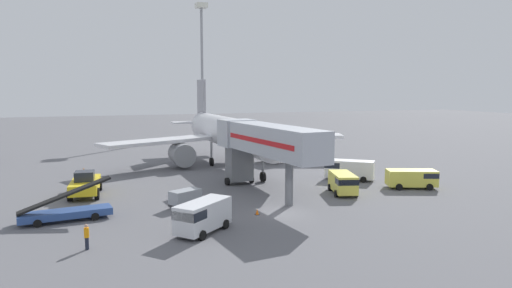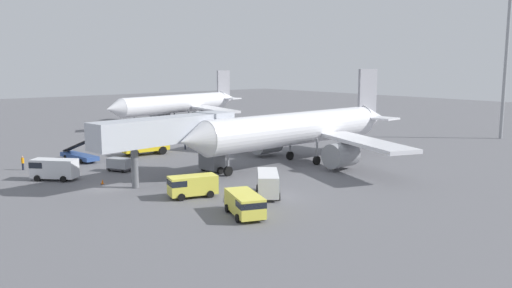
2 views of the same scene
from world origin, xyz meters
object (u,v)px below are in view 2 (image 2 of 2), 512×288
at_px(service_van_mid_right, 245,203).
at_px(airplane_background, 180,104).
at_px(baggage_cart_mid_left, 119,164).
at_px(pushback_tug, 145,147).
at_px(ground_crew_worker_foreground, 185,144).
at_px(belt_loader_truck, 79,155).
at_px(service_van_rear_right, 268,182).
at_px(jet_bridge, 174,133).
at_px(airplane_at_gate, 301,130).
at_px(apron_light_mast, 509,20).
at_px(safety_cone_alpha, 102,182).
at_px(ground_crew_worker_midground, 23,163).
at_px(service_van_rear_left, 191,185).
at_px(service_van_far_left, 53,168).

distance_m(service_van_mid_right, airplane_background, 67.70).
bearing_deg(baggage_cart_mid_left, pushback_tug, 136.96).
bearing_deg(service_van_mid_right, baggage_cart_mid_left, 179.55).
xyz_separation_m(pushback_tug, baggage_cart_mid_left, (8.15, -7.61, -0.27)).
relative_size(service_van_mid_right, ground_crew_worker_foreground, 3.28).
bearing_deg(belt_loader_truck, service_van_rear_right, 13.17).
distance_m(jet_bridge, airplane_background, 52.83).
xyz_separation_m(airplane_at_gate, apron_light_mast, (5.97, 40.75, 15.15)).
distance_m(belt_loader_truck, airplane_background, 41.92).
xyz_separation_m(jet_bridge, service_van_rear_right, (11.43, 3.21, -3.82)).
xyz_separation_m(ground_crew_worker_foreground, safety_cone_alpha, (13.39, -18.49, -0.62)).
xyz_separation_m(ground_crew_worker_foreground, airplane_background, (-28.24, 16.62, 3.17)).
relative_size(ground_crew_worker_midground, safety_cone_alpha, 3.33).
bearing_deg(airplane_at_gate, service_van_rear_left, -74.07).
bearing_deg(apron_light_mast, service_van_rear_left, -90.27).
bearing_deg(service_van_mid_right, service_van_rear_right, 124.04).
bearing_deg(ground_crew_worker_foreground, service_van_mid_right, -24.30).
distance_m(jet_bridge, service_van_far_left, 13.56).
bearing_deg(baggage_cart_mid_left, service_van_rear_left, -0.39).
bearing_deg(service_van_rear_right, ground_crew_worker_foreground, 163.19).
bearing_deg(jet_bridge, ground_crew_worker_midground, -145.60).
xyz_separation_m(belt_loader_truck, service_van_rear_left, (24.89, 0.88, 0.39)).
bearing_deg(service_van_mid_right, belt_loader_truck, -178.62).
bearing_deg(ground_crew_worker_midground, baggage_cart_mid_left, 46.47).
bearing_deg(airplane_background, service_van_mid_right, -27.29).
bearing_deg(ground_crew_worker_foreground, airplane_at_gate, 17.28).
bearing_deg(service_van_rear_left, pushback_tug, 161.86).
height_order(airplane_at_gate, service_van_rear_left, airplane_at_gate).
distance_m(safety_cone_alpha, apron_light_mast, 68.44).
bearing_deg(ground_crew_worker_foreground, baggage_cart_mid_left, -59.52).
distance_m(airplane_at_gate, baggage_cart_mid_left, 22.32).
distance_m(pushback_tug, ground_crew_worker_foreground, 6.60).
distance_m(service_van_rear_left, baggage_cart_mid_left, 15.40).
bearing_deg(airplane_background, jet_bridge, -32.32).
height_order(baggage_cart_mid_left, apron_light_mast, apron_light_mast).
height_order(jet_bridge, service_van_rear_right, jet_bridge).
height_order(service_van_mid_right, airplane_background, airplane_background).
xyz_separation_m(ground_crew_worker_midground, apron_light_mast, (23.60, 68.91, 18.46)).
bearing_deg(jet_bridge, apron_light_mast, 82.49).
relative_size(jet_bridge, belt_loader_truck, 2.46).
distance_m(belt_loader_truck, apron_light_mast, 69.05).
relative_size(baggage_cart_mid_left, ground_crew_worker_midground, 1.79).
xyz_separation_m(ground_crew_worker_midground, airplane_background, (-28.68, 39.16, 3.15)).
distance_m(belt_loader_truck, service_van_rear_right, 29.75).
bearing_deg(safety_cone_alpha, belt_loader_truck, 167.20).
relative_size(service_van_far_left, ground_crew_worker_foreground, 2.94).
height_order(service_van_rear_left, safety_cone_alpha, service_van_rear_left).
distance_m(service_van_rear_right, ground_crew_worker_midground, 30.83).
distance_m(service_van_rear_right, service_van_far_left, 23.75).
xyz_separation_m(airplane_at_gate, service_van_rear_left, (5.69, -19.93, -3.04)).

